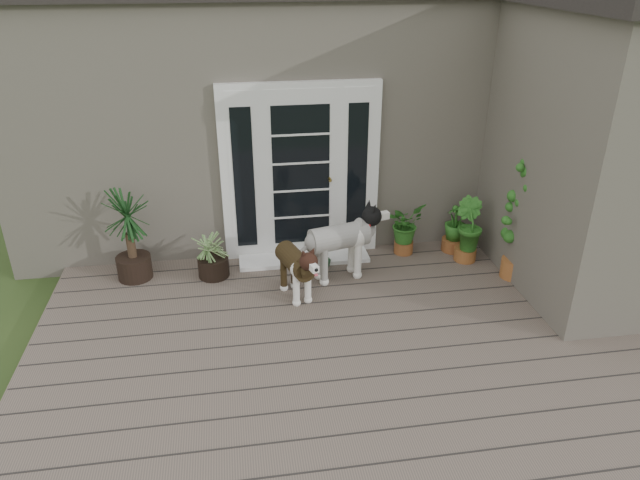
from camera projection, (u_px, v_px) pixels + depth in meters
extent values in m
cube|color=#6B5B4C|center=(352.00, 361.00, 5.59)|extent=(6.20, 4.60, 0.12)
cube|color=#665E54|center=(296.00, 104.00, 8.71)|extent=(7.40, 4.00, 3.10)
cube|color=#665E54|center=(598.00, 160.00, 6.32)|extent=(1.60, 2.40, 3.10)
cube|color=white|center=(301.00, 173.00, 7.02)|extent=(1.90, 0.14, 2.15)
cube|color=white|center=(304.00, 258.00, 7.30)|extent=(1.60, 0.40, 0.05)
imported|color=#174C15|center=(405.00, 232.00, 7.36)|extent=(0.65, 0.65, 0.59)
imported|color=#19581A|center=(467.00, 238.00, 7.18)|extent=(0.52, 0.52, 0.59)
imported|color=#164F1B|center=(455.00, 232.00, 7.44)|extent=(0.47, 0.47, 0.52)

